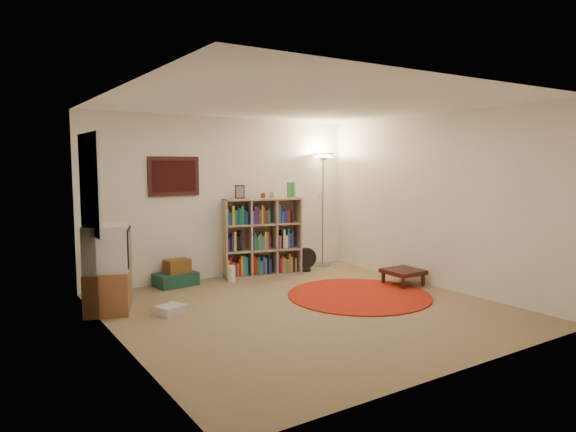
% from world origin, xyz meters
% --- Properties ---
extents(room, '(4.54, 4.54, 2.54)m').
position_xyz_m(room, '(-0.05, 0.05, 1.26)').
color(room, '#856E4D').
rests_on(room, ground).
extents(bookshelf, '(1.29, 0.65, 1.49)m').
position_xyz_m(bookshelf, '(0.49, 2.00, 0.60)').
color(bookshelf, tan).
rests_on(bookshelf, ground).
extents(floor_lamp, '(0.39, 0.39, 1.96)m').
position_xyz_m(floor_lamp, '(1.77, 2.06, 1.63)').
color(floor_lamp, '#B2B2B6').
rests_on(floor_lamp, ground).
extents(floor_fan, '(0.35, 0.22, 0.39)m').
position_xyz_m(floor_fan, '(1.27, 1.85, 0.20)').
color(floor_fan, black).
rests_on(floor_fan, ground).
extents(tv_stand, '(0.72, 0.86, 1.06)m').
position_xyz_m(tv_stand, '(-2.06, 1.29, 0.51)').
color(tv_stand, brown).
rests_on(tv_stand, ground).
extents(dvd_box, '(0.38, 0.35, 0.10)m').
position_xyz_m(dvd_box, '(-1.48, 0.75, 0.05)').
color(dvd_box, silver).
rests_on(dvd_box, ground).
extents(suitcase, '(0.63, 0.45, 0.19)m').
position_xyz_m(suitcase, '(-0.92, 2.06, 0.09)').
color(suitcase, '#163E2F').
rests_on(suitcase, ground).
extents(wicker_basket, '(0.38, 0.29, 0.20)m').
position_xyz_m(wicker_basket, '(-0.89, 2.06, 0.29)').
color(wicker_basket, brown).
rests_on(wicker_basket, suitcase).
extents(paper_towel, '(0.15, 0.15, 0.25)m').
position_xyz_m(paper_towel, '(-0.13, 1.82, 0.12)').
color(paper_towel, white).
rests_on(paper_towel, ground).
extents(red_rug, '(1.94, 1.94, 0.02)m').
position_xyz_m(red_rug, '(0.96, 0.15, 0.01)').
color(red_rug, '#9A1A0B').
rests_on(red_rug, ground).
extents(side_table, '(0.52, 0.52, 0.23)m').
position_xyz_m(side_table, '(1.91, 0.27, 0.20)').
color(side_table, black).
rests_on(side_table, ground).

